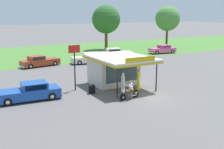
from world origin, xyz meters
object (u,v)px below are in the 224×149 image
Objects in this scene: gas_pump_offside at (139,81)px; bystander_leaning_by_kiosk at (131,57)px; gas_pump_nearside at (123,84)px; roadside_pole_sign at (74,59)px; motorcycle_with_rider at (130,92)px; featured_classic_sedan at (30,92)px; parked_car_back_row_right at (91,58)px; parked_car_back_row_centre_right at (116,53)px; spare_tire_stack at (92,89)px; parked_car_second_row_spare at (40,62)px; parked_car_back_row_centre at (163,49)px.

gas_pump_offside is 1.33× the size of bystander_leaning_by_kiosk.
roadside_pole_sign is at bearing 139.84° from gas_pump_nearside.
motorcycle_with_rider reaches higher than featured_classic_sedan.
gas_pump_nearside is 0.35× the size of featured_classic_sedan.
roadside_pole_sign is at bearing -120.48° from parked_car_back_row_right.
gas_pump_nearside is 19.69m from parked_car_back_row_centre_right.
roadside_pole_sign is (4.42, 0.95, 2.26)m from featured_classic_sedan.
bystander_leaning_by_kiosk is 2.13× the size of spare_tire_stack.
parked_car_second_row_spare is at bearing 72.40° from featured_classic_sedan.
parked_car_back_row_right reaches higher than spare_tire_stack.
motorcycle_with_rider reaches higher than parked_car_back_row_centre.
gas_pump_nearside is 2.86m from spare_tire_stack.
gas_pump_nearside is 0.92× the size of gas_pump_offside.
parked_car_back_row_centre_right is 19.97m from spare_tire_stack.
parked_car_back_row_right is (-5.46, -2.32, -0.01)m from parked_car_back_row_centre_right.
motorcycle_with_rider reaches higher than bystander_leaning_by_kiosk.
featured_classic_sedan is at bearing -167.87° from roadside_pole_sign.
parked_car_second_row_spare is at bearing -175.82° from parked_car_back_row_centre.
motorcycle_with_rider is at bearing -80.83° from parked_car_second_row_spare.
motorcycle_with_rider is (-0.45, -1.87, -0.21)m from gas_pump_nearside.
gas_pump_nearside is 0.33× the size of parked_car_back_row_right.
spare_tire_stack is (-2.07, 3.10, -0.29)m from motorcycle_with_rider.
motorcycle_with_rider is 8.37m from featured_classic_sedan.
motorcycle_with_rider is 17.47m from parked_car_back_row_right.
gas_pump_nearside is at bearing -14.06° from featured_classic_sedan.
gas_pump_offside reaches higher than bystander_leaning_by_kiosk.
bystander_leaning_by_kiosk is at bearing 32.63° from featured_classic_sedan.
motorcycle_with_rider reaches higher than parked_car_back_row_right.
gas_pump_offside is 0.38× the size of parked_car_back_row_centre_right.
parked_car_back_row_right is (7.07, -1.11, 0.04)m from parked_car_second_row_spare.
bystander_leaning_by_kiosk is 16.13m from roadside_pole_sign.
roadside_pole_sign is at bearing -90.41° from parked_car_second_row_spare.
bystander_leaning_by_kiosk is at bearing 54.72° from gas_pump_nearside.
gas_pump_offside is at bearing -134.14° from parked_car_back_row_centre.
gas_pump_offside is 14.82m from bystander_leaning_by_kiosk.
bystander_leaning_by_kiosk reaches higher than parked_car_back_row_right.
parked_car_second_row_spare is 12.90m from bystander_leaning_by_kiosk.
parked_car_second_row_spare is 1.32× the size of roadside_pole_sign.
parked_car_back_row_right is 7.99× the size of spare_tire_stack.
gas_pump_nearside is at bearing -78.25° from parked_car_second_row_spare.
bystander_leaning_by_kiosk is (12.46, -3.37, 0.14)m from parked_car_second_row_spare.
bystander_leaning_by_kiosk is (-0.07, -4.59, 0.09)m from parked_car_back_row_centre_right.
parked_car_back_row_centre_right reaches higher than parked_car_back_row_right.
gas_pump_nearside reaches higher than motorcycle_with_rider.
bystander_leaning_by_kiosk is (-9.92, -5.00, 0.12)m from parked_car_back_row_centre.
parked_car_back_row_right is (11.59, 13.13, 0.03)m from featured_classic_sedan.
roadside_pole_sign is (-3.01, 4.79, 2.28)m from motorcycle_with_rider.
parked_car_back_row_centre is at bearing 45.86° from gas_pump_offside.
gas_pump_offside is 0.94× the size of motorcycle_with_rider.
bystander_leaning_by_kiosk is at bearing 60.07° from gas_pump_offside.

